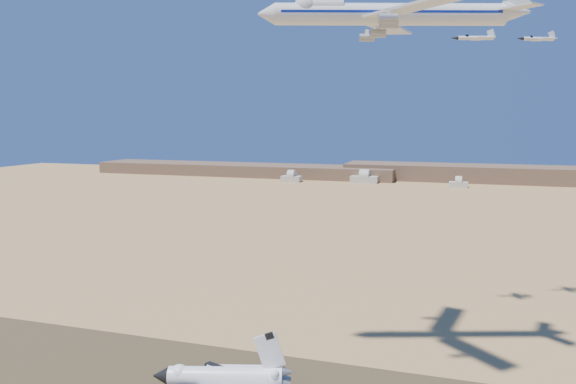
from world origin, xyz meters
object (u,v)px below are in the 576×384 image
(shuttle, at_px, (224,379))
(chase_jet_e, at_px, (538,39))
(chase_jet_d, at_px, (475,38))
(carrier_747, at_px, (382,14))

(shuttle, xyz_separation_m, chase_jet_e, (78.69, 94.02, 94.09))
(chase_jet_d, bearing_deg, chase_jet_e, 18.47)
(carrier_747, xyz_separation_m, chase_jet_d, (23.50, 50.34, -0.46))
(shuttle, bearing_deg, carrier_747, 23.04)
(chase_jet_d, xyz_separation_m, chase_jet_e, (21.00, 15.48, 0.84))
(shuttle, relative_size, chase_jet_e, 2.63)
(shuttle, height_order, chase_jet_e, chase_jet_e)
(shuttle, xyz_separation_m, chase_jet_d, (57.69, 78.54, 93.25))
(chase_jet_d, bearing_deg, shuttle, -144.22)
(shuttle, distance_m, chase_jet_e, 154.55)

